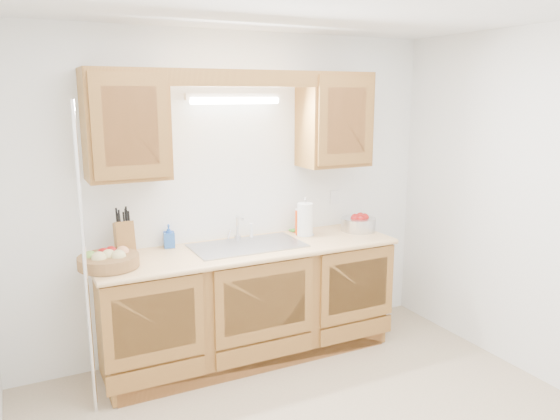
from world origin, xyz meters
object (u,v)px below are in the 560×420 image
paper_towel (305,220)px  apple_bowl (359,223)px  knife_block (125,239)px  fruit_basket (108,259)px

paper_towel → apple_bowl: paper_towel is taller
knife_block → paper_towel: size_ratio=1.14×
fruit_basket → paper_towel: (1.57, 0.15, 0.08)m
paper_towel → knife_block: bearing=177.8°
fruit_basket → paper_towel: bearing=5.3°
paper_towel → fruit_basket: bearing=-174.7°
apple_bowl → paper_towel: bearing=173.7°
knife_block → apple_bowl: 1.91m
paper_towel → apple_bowl: bearing=-6.3°
fruit_basket → apple_bowl: (2.06, 0.09, 0.01)m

